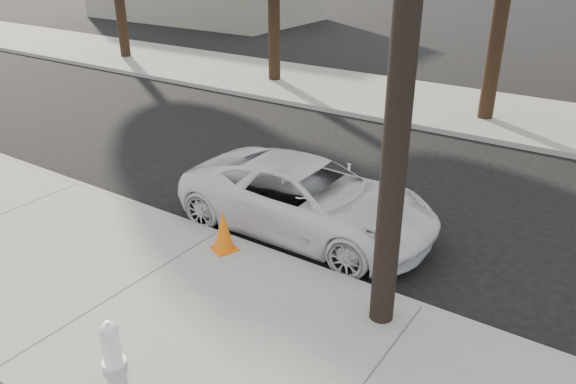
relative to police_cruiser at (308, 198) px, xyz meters
The scene contains 7 objects.
ground 1.63m from the police_cruiser, 143.71° to the left, with size 120.00×120.00×0.00m, color black.
near_sidewalk 3.68m from the police_cruiser, 109.18° to the right, with size 90.00×4.40×0.15m, color gray.
far_sidewalk 9.47m from the police_cruiser, 97.24° to the left, with size 90.00×5.00×0.15m, color gray.
curb_near 1.81m from the police_cruiser, 134.20° to the right, with size 90.00×0.12×0.16m, color #9E9B93.
police_cruiser is the anchor object (origin of this frame).
fire_hydrant 4.65m from the police_cruiser, 89.97° to the right, with size 0.34×0.31×0.64m.
traffic_cone 1.77m from the police_cruiser, 112.92° to the right, with size 0.51×0.51×0.76m.
Camera 1 is at (6.17, -8.90, 5.19)m, focal length 35.00 mm.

